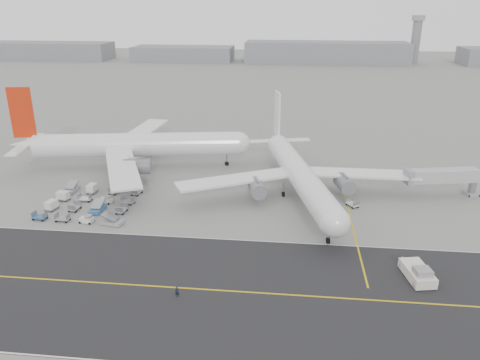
# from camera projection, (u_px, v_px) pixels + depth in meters

# --- Properties ---
(ground) EXTENTS (700.00, 700.00, 0.00)m
(ground) POSITION_uv_depth(u_px,v_px,m) (191.00, 232.00, 86.45)
(ground) COLOR gray
(ground) RESTS_ON ground
(taxiway) EXTENTS (220.00, 59.00, 0.03)m
(taxiway) POSITION_uv_depth(u_px,v_px,m) (199.00, 289.00, 69.25)
(taxiway) COLOR #262528
(taxiway) RESTS_ON ground
(horizon_buildings) EXTENTS (520.00, 28.00, 28.00)m
(horizon_buildings) POSITION_uv_depth(u_px,v_px,m) (311.00, 63.00, 324.72)
(horizon_buildings) COLOR gray
(horizon_buildings) RESTS_ON ground
(control_tower) EXTENTS (7.00, 7.00, 31.25)m
(control_tower) POSITION_uv_depth(u_px,v_px,m) (416.00, 39.00, 316.40)
(control_tower) COLOR gray
(control_tower) RESTS_ON ground
(airliner_a) EXTENTS (59.85, 58.75, 20.77)m
(airliner_a) POSITION_uv_depth(u_px,v_px,m) (132.00, 145.00, 118.07)
(airliner_a) COLOR white
(airliner_a) RESTS_ON ground
(airliner_b) EXTENTS (51.78, 52.98, 18.61)m
(airliner_b) POSITION_uv_depth(u_px,v_px,m) (299.00, 173.00, 100.32)
(airliner_b) COLOR white
(airliner_b) RESTS_ON ground
(pushback_tug) EXTENTS (4.52, 9.24, 2.60)m
(pushback_tug) POSITION_uv_depth(u_px,v_px,m) (418.00, 273.00, 71.40)
(pushback_tug) COLOR silver
(pushback_tug) RESTS_ON ground
(jet_bridge) EXTENTS (17.07, 6.37, 6.37)m
(jet_bridge) POSITION_uv_depth(u_px,v_px,m) (443.00, 177.00, 100.69)
(jet_bridge) COLOR gray
(jet_bridge) RESTS_ON ground
(gse_cluster) EXTENTS (25.59, 24.89, 2.07)m
(gse_cluster) POSITION_uv_depth(u_px,v_px,m) (91.00, 207.00, 97.09)
(gse_cluster) COLOR #96969B
(gse_cluster) RESTS_ON ground
(stray_dolly) EXTENTS (2.75, 3.05, 1.60)m
(stray_dolly) POSITION_uv_depth(u_px,v_px,m) (352.00, 206.00, 97.12)
(stray_dolly) COLOR silver
(stray_dolly) RESTS_ON ground
(ground_crew_a) EXTENTS (0.68, 0.55, 1.62)m
(ground_crew_a) POSITION_uv_depth(u_px,v_px,m) (177.00, 292.00, 67.20)
(ground_crew_a) COLOR black
(ground_crew_a) RESTS_ON ground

